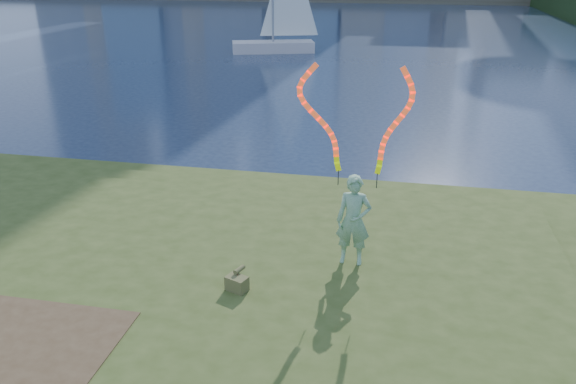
# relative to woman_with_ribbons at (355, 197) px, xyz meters

# --- Properties ---
(ground) EXTENTS (320.00, 320.00, 0.00)m
(ground) POSITION_rel_woman_with_ribbons_xyz_m (-2.77, -0.76, -2.19)
(ground) COLOR #192640
(ground) RESTS_ON ground
(grassy_knoll) EXTENTS (20.00, 18.00, 0.80)m
(grassy_knoll) POSITION_rel_woman_with_ribbons_xyz_m (-2.77, -3.06, -1.85)
(grassy_knoll) COLOR #364518
(grassy_knoll) RESTS_ON ground
(woman_with_ribbons) EXTENTS (2.13, 0.44, 4.18)m
(woman_with_ribbons) POSITION_rel_woman_with_ribbons_xyz_m (0.00, 0.00, 0.00)
(woman_with_ribbons) COLOR #1D652A
(woman_with_ribbons) RESTS_ON grassy_knoll
(canvas_bag) EXTENTS (0.45, 0.50, 0.36)m
(canvas_bag) POSITION_rel_woman_with_ribbons_xyz_m (-1.96, -1.44, -1.24)
(canvas_bag) COLOR brown
(canvas_bag) RESTS_ON grassy_knoll
(sailboat) EXTENTS (6.07, 3.44, 9.20)m
(sailboat) POSITION_rel_woman_with_ribbons_xyz_m (-7.97, 29.91, -0.61)
(sailboat) COLOR beige
(sailboat) RESTS_ON ground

